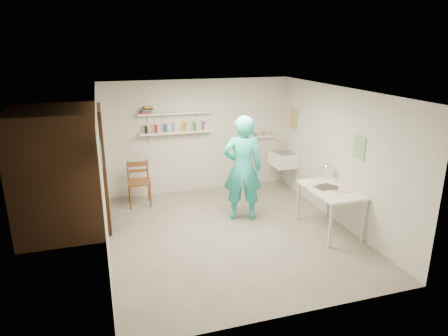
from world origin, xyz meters
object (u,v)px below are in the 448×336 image
object	(u,v)px
man	(243,168)
work_table	(329,210)
wall_clock	(236,148)
desk_lamp	(328,167)
wooden_chair	(139,182)
belfast_sink	(283,159)

from	to	relation	value
man	work_table	size ratio (longest dim) A/B	1.67
wall_clock	desk_lamp	distance (m)	1.67
wooden_chair	desk_lamp	bearing A→B (deg)	-26.21
wooden_chair	desk_lamp	xyz separation A→B (m)	(3.17, -1.67, 0.51)
belfast_sink	wall_clock	xyz separation A→B (m)	(-1.42, -0.95, 0.58)
wall_clock	wooden_chair	xyz separation A→B (m)	(-1.68, 0.99, -0.81)
belfast_sink	work_table	world-z (taller)	belfast_sink
belfast_sink	desk_lamp	xyz separation A→B (m)	(0.08, -1.63, 0.29)
work_table	wall_clock	bearing A→B (deg)	138.85
wall_clock	work_table	size ratio (longest dim) A/B	0.30
man	wall_clock	size ratio (longest dim) A/B	5.56
belfast_sink	wall_clock	distance (m)	1.80
wooden_chair	belfast_sink	bearing A→B (deg)	0.73
man	wall_clock	world-z (taller)	man
belfast_sink	work_table	bearing A→B (deg)	-93.01
belfast_sink	desk_lamp	size ratio (longest dim) A/B	4.16
man	wooden_chair	distance (m)	2.17
man	desk_lamp	world-z (taller)	man
man	wooden_chair	world-z (taller)	man
work_table	wooden_chair	bearing A→B (deg)	144.39
wooden_chair	work_table	bearing A→B (deg)	-34.01
wooden_chair	work_table	world-z (taller)	wooden_chair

